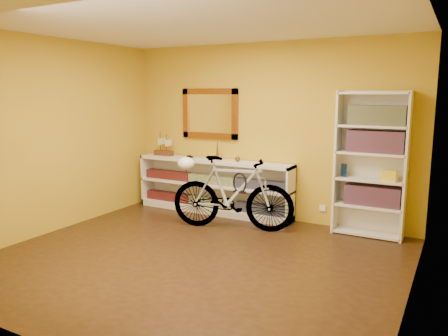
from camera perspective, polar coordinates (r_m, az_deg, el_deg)
The scene contains 24 objects.
floor at distance 5.10m, azimuth -3.86°, elevation -11.81°, with size 4.50×4.00×0.01m, color black.
ceiling at distance 4.81m, azimuth -4.23°, elevation 18.54°, with size 4.50×4.00×0.01m, color silver.
back_wall at distance 6.55m, azimuth 5.51°, elevation 4.71°, with size 4.50×0.01×2.60m, color #B9921B.
left_wall at distance 6.29m, azimuth -21.64°, elevation 3.87°, with size 0.01×4.00×2.60m, color #B9921B.
right_wall at distance 4.04m, azimuth 23.94°, elevation 0.83°, with size 0.01×4.00×2.60m, color #B9921B.
gilt_mirror at distance 6.93m, azimuth -1.88°, elevation 7.10°, with size 0.98×0.06×0.78m, color brown.
wall_socket at distance 6.41m, azimuth 12.72°, elevation -5.12°, with size 0.09×0.01×0.09m, color silver.
console_unit at distance 6.87m, azimuth -1.42°, elevation -2.39°, with size 2.60×0.35×0.85m, color silver, non-canonical shape.
cd_row_lower at distance 6.91m, azimuth -1.50°, elevation -4.49°, with size 2.50×0.13×0.14m, color black.
cd_row_upper at distance 6.83m, azimuth -1.51°, elevation -1.52°, with size 2.50×0.13×0.14m, color navy.
model_ship at distance 7.29m, azimuth -7.90°, elevation 3.15°, with size 0.33×0.12×0.39m, color #432512, non-canonical shape.
toy_car at distance 7.02m, azimuth -4.45°, elevation 1.37°, with size 0.00×0.00×0.00m, color black.
bronze_ornament at distance 6.73m, azimuth -0.87°, elevation 2.47°, with size 0.06×0.06×0.33m, color brown.
decorative_orb at distance 6.59m, azimuth 1.78°, elevation 1.18°, with size 0.08×0.08×0.08m, color brown.
bookcase at distance 5.99m, azimuth 18.57°, elevation 0.41°, with size 0.90×0.30×1.90m, color silver, non-canonical shape.
book_row_a at distance 6.06m, azimuth 18.83°, elevation -3.41°, with size 0.70×0.22×0.26m, color maroon.
book_row_b at distance 5.94m, azimuth 19.20°, elevation 3.28°, with size 0.70×0.22×0.28m, color maroon.
book_row_c at distance 5.92m, azimuth 19.38°, elevation 6.50°, with size 0.70×0.22×0.25m, color #1A525B.
travel_mug at distance 6.05m, azimuth 15.38°, elevation -0.28°, with size 0.08×0.08×0.17m, color navy.
red_tin at distance 6.00m, azimuth 17.05°, elevation 6.38°, with size 0.15×0.15×0.19m, color maroon.
yellow_bag at distance 5.93m, azimuth 20.81°, elevation -0.94°, with size 0.18×0.12×0.14m, color yellow.
bicycle at distance 6.01m, azimuth 1.09°, elevation -3.31°, with size 1.74×0.45×1.02m, color silver.
helmet at distance 6.12m, azimuth -4.97°, elevation 0.60°, with size 0.24×0.23×0.18m, color white.
u_lock at distance 5.96m, azimuth 2.06°, elevation -1.92°, with size 0.21×0.21×0.02m, color black.
Camera 1 is at (2.57, -3.99, 1.87)m, focal length 35.06 mm.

